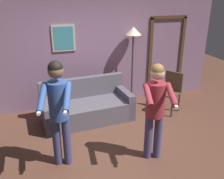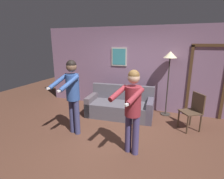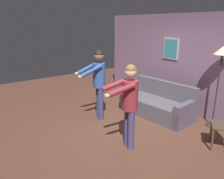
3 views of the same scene
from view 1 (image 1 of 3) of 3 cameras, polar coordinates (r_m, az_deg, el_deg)
The scene contains 7 objects.
ground_plane at distance 4.54m, azimuth 1.52°, elevation -14.14°, with size 12.00×12.00×0.00m, color brown.
back_wall_assembly at distance 5.95m, azimuth -4.97°, elevation 8.53°, with size 6.40×0.10×2.60m.
couch at distance 5.47m, azimuth -5.74°, elevation -4.15°, with size 1.96×1.00×0.87m.
torchiere_lamp at distance 5.92m, azimuth 4.86°, elevation 11.47°, with size 0.37×0.37×1.88m.
person_standing_left at distance 3.82m, azimuth -12.15°, elevation -3.51°, with size 0.54×0.73×1.75m.
person_standing_right at distance 3.97m, azimuth 9.94°, elevation -3.39°, with size 0.54×0.73×1.65m.
dining_chair_distant at distance 5.89m, azimuth 13.35°, elevation -0.04°, with size 0.58×0.58×0.93m.
Camera 1 is at (-1.20, -3.47, 2.68)m, focal length 40.00 mm.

